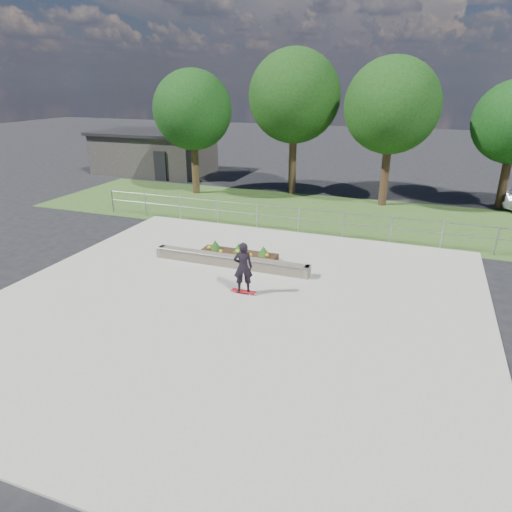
# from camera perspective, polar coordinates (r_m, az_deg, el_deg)

# --- Properties ---
(ground) EXTENTS (120.00, 120.00, 0.00)m
(ground) POSITION_cam_1_polar(r_m,az_deg,el_deg) (14.16, -2.90, -6.11)
(ground) COLOR black
(ground) RESTS_ON ground
(grass_verge) EXTENTS (30.00, 8.00, 0.02)m
(grass_verge) POSITION_cam_1_polar(r_m,az_deg,el_deg) (23.98, 7.54, 5.30)
(grass_verge) COLOR #304F1F
(grass_verge) RESTS_ON ground
(concrete_slab) EXTENTS (15.00, 15.00, 0.06)m
(concrete_slab) POSITION_cam_1_polar(r_m,az_deg,el_deg) (14.15, -2.90, -6.00)
(concrete_slab) COLOR #9E9B8C
(concrete_slab) RESTS_ON ground
(fence) EXTENTS (20.06, 0.06, 1.20)m
(fence) POSITION_cam_1_polar(r_m,az_deg,el_deg) (20.50, 5.36, 4.87)
(fence) COLOR gray
(fence) RESTS_ON ground
(building) EXTENTS (8.40, 5.40, 3.00)m
(building) POSITION_cam_1_polar(r_m,az_deg,el_deg) (35.49, -12.56, 12.59)
(building) COLOR #302D2B
(building) RESTS_ON ground
(tree_far_left) EXTENTS (4.55, 4.55, 7.15)m
(tree_far_left) POSITION_cam_1_polar(r_m,az_deg,el_deg) (27.84, -7.93, 17.59)
(tree_far_left) COLOR #332414
(tree_far_left) RESTS_ON ground
(tree_mid_left) EXTENTS (5.25, 5.25, 8.25)m
(tree_mid_left) POSITION_cam_1_polar(r_m,az_deg,el_deg) (27.60, 4.82, 19.25)
(tree_mid_left) COLOR #342214
(tree_mid_left) RESTS_ON ground
(tree_mid_right) EXTENTS (4.90, 4.90, 7.70)m
(tree_mid_right) POSITION_cam_1_polar(r_m,az_deg,el_deg) (25.65, 16.61, 17.52)
(tree_mid_right) COLOR #342015
(tree_mid_right) RESTS_ON ground
(grind_ledge) EXTENTS (6.00, 0.44, 0.43)m
(grind_ledge) POSITION_cam_1_polar(r_m,az_deg,el_deg) (16.79, -3.25, -0.62)
(grind_ledge) COLOR brown
(grind_ledge) RESTS_ON concrete_slab
(planter_bed) EXTENTS (3.00, 1.20, 0.61)m
(planter_bed) POSITION_cam_1_polar(r_m,az_deg,el_deg) (17.37, -2.39, 0.09)
(planter_bed) COLOR black
(planter_bed) RESTS_ON concrete_slab
(skateboarder) EXTENTS (0.80, 0.59, 1.74)m
(skateboarder) POSITION_cam_1_polar(r_m,az_deg,el_deg) (14.38, -1.62, -1.43)
(skateboarder) COLOR silver
(skateboarder) RESTS_ON concrete_slab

